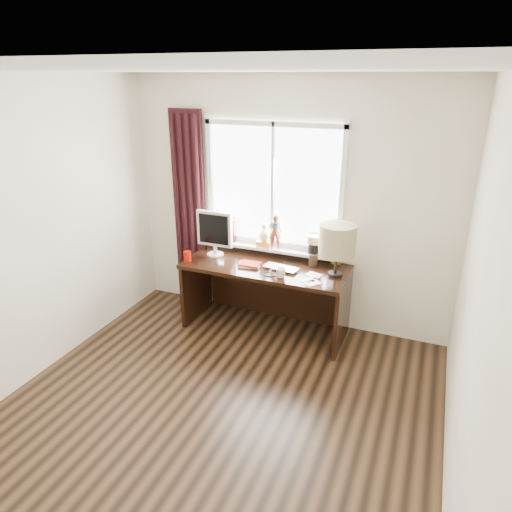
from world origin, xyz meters
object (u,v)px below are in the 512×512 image
at_px(red_cup, 187,256).
at_px(monitor, 215,231).
at_px(desk, 269,283).
at_px(table_lamp, 337,241).
at_px(laptop, 281,268).
at_px(mug, 281,272).

relative_size(red_cup, monitor, 0.22).
distance_m(desk, table_lamp, 0.95).
xyz_separation_m(laptop, desk, (-0.19, 0.14, -0.26)).
bearing_deg(desk, monitor, -176.52).
distance_m(laptop, monitor, 0.85).
bearing_deg(monitor, mug, -17.99).
bearing_deg(monitor, laptop, -7.51).
distance_m(mug, desk, 0.49).
bearing_deg(red_cup, desk, 20.53).
distance_m(laptop, mug, 0.18).
relative_size(mug, red_cup, 0.93).
distance_m(mug, table_lamp, 0.62).
distance_m(monitor, table_lamp, 1.34).
xyz_separation_m(mug, monitor, (-0.85, 0.28, 0.23)).
height_order(mug, monitor, monitor).
relative_size(mug, table_lamp, 0.19).
height_order(laptop, table_lamp, table_lamp).
height_order(monitor, table_lamp, table_lamp).
xyz_separation_m(red_cup, table_lamp, (1.52, 0.22, 0.31)).
bearing_deg(mug, table_lamp, 25.61).
bearing_deg(desk, mug, -52.03).
height_order(laptop, red_cup, red_cup).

